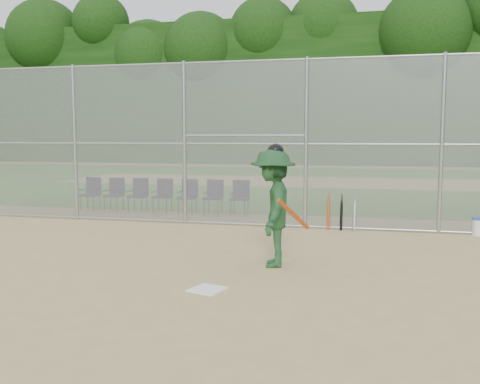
% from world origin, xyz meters
% --- Properties ---
extents(ground, '(100.00, 100.00, 0.00)m').
position_xyz_m(ground, '(0.00, 0.00, 0.00)').
color(ground, tan).
rests_on(ground, ground).
extents(grass_strip, '(100.00, 100.00, 0.00)m').
position_xyz_m(grass_strip, '(0.00, 18.00, 0.01)').
color(grass_strip, '#2F6D20').
rests_on(grass_strip, ground).
extents(dirt_patch_far, '(24.00, 24.00, 0.00)m').
position_xyz_m(dirt_patch_far, '(0.00, 18.00, 0.01)').
color(dirt_patch_far, tan).
rests_on(dirt_patch_far, ground).
extents(backstop_fence, '(16.09, 0.09, 4.00)m').
position_xyz_m(backstop_fence, '(0.00, 5.00, 2.07)').
color(backstop_fence, gray).
rests_on(backstop_fence, ground).
extents(treeline, '(81.00, 60.00, 11.00)m').
position_xyz_m(treeline, '(0.00, 20.00, 5.50)').
color(treeline, black).
rests_on(treeline, ground).
extents(home_plate, '(0.55, 0.55, 0.02)m').
position_xyz_m(home_plate, '(0.22, -0.45, 0.01)').
color(home_plate, white).
rests_on(home_plate, ground).
extents(batter_at_plate, '(1.08, 1.40, 2.06)m').
position_xyz_m(batter_at_plate, '(0.88, 1.19, 1.00)').
color(batter_at_plate, '#1B4523').
rests_on(batter_at_plate, ground).
extents(water_cooler, '(0.31, 0.31, 0.40)m').
position_xyz_m(water_cooler, '(4.85, 4.99, 0.20)').
color(water_cooler, white).
rests_on(water_cooler, ground).
extents(spare_bats, '(0.66, 0.25, 0.85)m').
position_xyz_m(spare_bats, '(1.85, 4.97, 0.42)').
color(spare_bats, '#D84C14').
rests_on(spare_bats, ground).
extents(chair_0, '(0.54, 0.52, 0.96)m').
position_xyz_m(chair_0, '(-5.55, 6.70, 0.48)').
color(chair_0, '#110F39').
rests_on(chair_0, ground).
extents(chair_1, '(0.54, 0.52, 0.96)m').
position_xyz_m(chair_1, '(-4.80, 6.70, 0.48)').
color(chair_1, '#110F39').
rests_on(chair_1, ground).
extents(chair_2, '(0.54, 0.52, 0.96)m').
position_xyz_m(chair_2, '(-4.04, 6.70, 0.48)').
color(chair_2, '#110F39').
rests_on(chair_2, ground).
extents(chair_3, '(0.54, 0.52, 0.96)m').
position_xyz_m(chair_3, '(-3.28, 6.70, 0.48)').
color(chair_3, '#110F39').
rests_on(chair_3, ground).
extents(chair_4, '(0.54, 0.52, 0.96)m').
position_xyz_m(chair_4, '(-2.53, 6.70, 0.48)').
color(chair_4, '#110F39').
rests_on(chair_4, ground).
extents(chair_5, '(0.54, 0.52, 0.96)m').
position_xyz_m(chair_5, '(-1.77, 6.70, 0.48)').
color(chair_5, '#110F39').
rests_on(chair_5, ground).
extents(chair_6, '(0.54, 0.52, 0.96)m').
position_xyz_m(chair_6, '(-1.01, 6.70, 0.48)').
color(chair_6, '#110F39').
rests_on(chair_6, ground).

